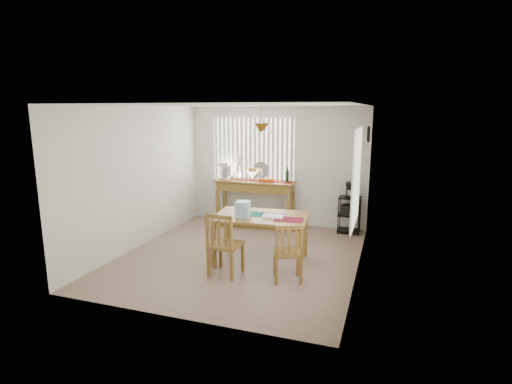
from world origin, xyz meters
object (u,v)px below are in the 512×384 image
(wire_cart, at_px, (349,211))
(chair_right, at_px, (288,253))
(chair_left, at_px, (224,244))
(cart_items, at_px, (351,190))
(dining_table, at_px, (261,221))
(sideboard, at_px, (256,192))

(wire_cart, height_order, chair_right, chair_right)
(chair_left, relative_size, chair_right, 1.10)
(cart_items, relative_size, dining_table, 0.20)
(chair_left, distance_m, chair_right, 0.99)
(sideboard, distance_m, chair_right, 3.10)
(sideboard, distance_m, chair_left, 2.86)
(cart_items, height_order, chair_left, cart_items)
(sideboard, relative_size, chair_left, 1.75)
(wire_cart, bearing_deg, chair_left, -119.45)
(wire_cart, relative_size, cart_items, 2.43)
(wire_cart, distance_m, chair_left, 3.25)
(dining_table, bearing_deg, chair_right, -44.18)
(dining_table, bearing_deg, sideboard, 111.21)
(chair_left, bearing_deg, chair_right, 5.13)
(cart_items, distance_m, dining_table, 2.49)
(cart_items, bearing_deg, sideboard, -179.28)
(dining_table, bearing_deg, chair_left, -118.49)
(wire_cart, relative_size, chair_right, 0.84)
(cart_items, relative_size, chair_left, 0.31)
(dining_table, height_order, chair_right, chair_right)
(sideboard, relative_size, wire_cart, 2.30)
(wire_cart, height_order, chair_left, chair_left)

